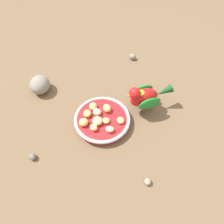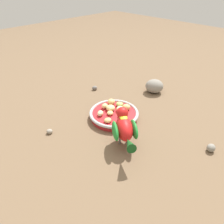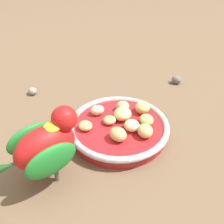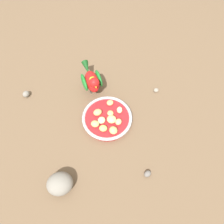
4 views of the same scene
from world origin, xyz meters
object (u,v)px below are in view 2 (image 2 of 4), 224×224
feeding_bowl (114,114)px  apple_piece_4 (105,106)px  apple_piece_9 (120,104)px  parrot (124,128)px  apple_piece_5 (126,107)px  apple_piece_6 (123,114)px  apple_piece_2 (110,108)px  pebble_2 (95,88)px  pebble_0 (211,148)px  pebble_1 (50,131)px  apple_piece_1 (111,102)px  apple_piece_3 (108,120)px  rock_large (154,86)px  apple_piece_7 (100,113)px  apple_piece_0 (120,109)px  apple_piece_8 (110,113)px

feeding_bowl → apple_piece_4: bearing=2.8°
apple_piece_9 → parrot: bearing=137.5°
apple_piece_5 → apple_piece_6: (-0.03, 0.05, 0.00)m
apple_piece_2 → pebble_2: apple_piece_2 is taller
apple_piece_2 → parrot: bearing=150.0°
pebble_0 → pebble_1: size_ratio=1.37×
apple_piece_1 → parrot: bearing=146.2°
apple_piece_5 → pebble_0: (-0.36, -0.04, -0.02)m
apple_piece_4 → feeding_bowl: bearing=-177.2°
apple_piece_3 → rock_large: size_ratio=0.33×
apple_piece_7 → pebble_0: (-0.40, -0.15, -0.02)m
apple_piece_0 → apple_piece_6: (-0.03, 0.02, 0.00)m
feeding_bowl → pebble_0: 0.39m
apple_piece_1 → pebble_0: apple_piece_1 is taller
apple_piece_7 → rock_large: bearing=-92.1°
apple_piece_1 → apple_piece_5: (-0.07, -0.02, -0.00)m
apple_piece_3 → apple_piece_7: apple_piece_7 is taller
apple_piece_3 → rock_large: bearing=-83.7°
pebble_0 → apple_piece_6: bearing=14.9°
apple_piece_6 → rock_large: 0.30m
apple_piece_9 → feeding_bowl: bearing=108.8°
apple_piece_1 → parrot: 0.24m
pebble_0 → pebble_2: (0.63, -0.01, -0.00)m
feeding_bowl → parrot: size_ratio=1.27×
parrot → pebble_1: size_ratio=7.19×
apple_piece_2 → apple_piece_5: same height
apple_piece_5 → apple_piece_9: 0.04m
apple_piece_4 → apple_piece_8: size_ratio=1.05×
feeding_bowl → pebble_0: bearing=-165.5°
apple_piece_0 → apple_piece_4: 0.07m
apple_piece_5 → rock_large: (0.03, -0.25, -0.00)m
apple_piece_3 → apple_piece_4: 0.10m
apple_piece_0 → apple_piece_8: apple_piece_0 is taller
apple_piece_2 → apple_piece_6: (-0.07, -0.00, 0.00)m
apple_piece_7 → parrot: size_ratio=0.18×
feeding_bowl → apple_piece_3: size_ratio=7.04×
apple_piece_6 → pebble_1: bearing=60.6°
apple_piece_0 → apple_piece_2: 0.04m
apple_piece_4 → apple_piece_8: apple_piece_4 is taller
apple_piece_6 → rock_large: size_ratio=0.40×
rock_large → apple_piece_5: bearing=97.0°
apple_piece_8 → pebble_1: 0.25m
apple_piece_4 → parrot: size_ratio=0.17×
apple_piece_0 → apple_piece_9: 0.04m
apple_piece_8 → pebble_2: apple_piece_8 is taller
apple_piece_0 → apple_piece_9: bearing=-47.1°
pebble_0 → apple_piece_8: bearing=17.1°
apple_piece_6 → rock_large: rock_large is taller
apple_piece_5 → pebble_0: size_ratio=1.08×
feeding_bowl → pebble_1: size_ratio=9.12×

